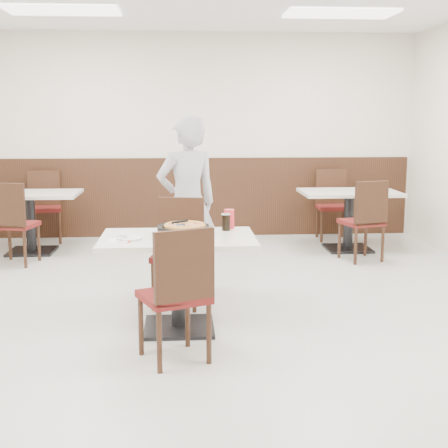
{
  "coord_description": "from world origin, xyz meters",
  "views": [
    {
      "loc": [
        -0.26,
        -5.21,
        1.68
      ],
      "look_at": [
        0.08,
        -0.3,
        0.82
      ],
      "focal_mm": 50.0,
      "sensor_mm": 36.0,
      "label": 1
    }
  ],
  "objects": [
    {
      "name": "napkin",
      "position": [
        -0.73,
        -0.58,
        0.75
      ],
      "size": [
        0.17,
        0.17,
        0.0
      ],
      "primitive_type": "cube",
      "rotation": [
        0.0,
        0.0,
        0.0
      ],
      "color": "white",
      "rests_on": "main_table"
    },
    {
      "name": "chair_far",
      "position": [
        -0.3,
        0.19,
        0.47
      ],
      "size": [
        0.49,
        0.49,
        0.95
      ],
      "primitive_type": null,
      "rotation": [
        0.0,
        0.0,
        2.95
      ],
      "color": "black",
      "rests_on": "floor"
    },
    {
      "name": "bg_table_left",
      "position": [
        -2.13,
        2.52,
        0.38
      ],
      "size": [
        1.27,
        0.9,
        0.75
      ],
      "primitive_type": null,
      "rotation": [
        0.0,
        0.0,
        0.09
      ],
      "color": "silver",
      "rests_on": "floor"
    },
    {
      "name": "red_cup",
      "position": [
        0.13,
        -0.11,
        0.83
      ],
      "size": [
        0.1,
        0.1,
        0.16
      ],
      "primitive_type": "cylinder",
      "rotation": [
        0.0,
        0.0,
        -0.14
      ],
      "color": "red",
      "rests_on": "main_table"
    },
    {
      "name": "wainscot_back",
      "position": [
        0.0,
        3.48,
        0.55
      ],
      "size": [
        5.9,
        0.03,
        1.1
      ],
      "primitive_type": "cube",
      "color": "black",
      "rests_on": "floor"
    },
    {
      "name": "diner_person",
      "position": [
        -0.21,
        0.76,
        0.84
      ],
      "size": [
        0.72,
        0.61,
        1.69
      ],
      "primitive_type": "imported",
      "rotation": [
        0.0,
        0.0,
        3.53
      ],
      "color": "#B9BABF",
      "rests_on": "floor"
    },
    {
      "name": "side_plate",
      "position": [
        -0.66,
        -0.53,
        0.76
      ],
      "size": [
        0.22,
        0.22,
        0.01
      ],
      "primitive_type": "cylinder",
      "rotation": [
        0.0,
        0.0,
        -0.14
      ],
      "color": "white",
      "rests_on": "napkin"
    },
    {
      "name": "bg_chair_left_near",
      "position": [
        -2.15,
        1.91,
        0.47
      ],
      "size": [
        0.5,
        0.5,
        0.95
      ],
      "primitive_type": null,
      "rotation": [
        0.0,
        0.0,
        -0.21
      ],
      "color": "black",
      "rests_on": "floor"
    },
    {
      "name": "pizza_pan",
      "position": [
        -0.25,
        -0.45,
        0.79
      ],
      "size": [
        0.37,
        0.37,
        0.01
      ],
      "primitive_type": "cylinder",
      "rotation": [
        0.0,
        0.0,
        -0.14
      ],
      "color": "black",
      "rests_on": "trivet"
    },
    {
      "name": "fluo_panel_d",
      "position": [
        1.5,
        1.8,
        2.78
      ],
      "size": [
        1.2,
        0.6,
        0.02
      ],
      "primitive_type": "cube",
      "color": "white",
      "rests_on": "ceiling"
    },
    {
      "name": "fluo_panel_c",
      "position": [
        -1.5,
        1.8,
        2.78
      ],
      "size": [
        1.2,
        0.6,
        0.02
      ],
      "primitive_type": "cube",
      "color": "white",
      "rests_on": "ceiling"
    },
    {
      "name": "floor",
      "position": [
        0.0,
        0.0,
        0.0
      ],
      "size": [
        7.0,
        7.0,
        0.0
      ],
      "primitive_type": "plane",
      "color": "#ADAEA8",
      "rests_on": "ground"
    },
    {
      "name": "main_table",
      "position": [
        -0.29,
        -0.44,
        0.38
      ],
      "size": [
        1.3,
        0.96,
        0.75
      ],
      "primitive_type": null,
      "rotation": [
        0.0,
        0.0,
        -0.14
      ],
      "color": "silver",
      "rests_on": "floor"
    },
    {
      "name": "bg_chair_right_far",
      "position": [
        1.8,
        3.06,
        0.47
      ],
      "size": [
        0.44,
        0.44,
        0.95
      ],
      "primitive_type": null,
      "rotation": [
        0.0,
        0.0,
        3.09
      ],
      "color": "black",
      "rests_on": "floor"
    },
    {
      "name": "cola_glass",
      "position": [
        0.1,
        -0.2,
        0.81
      ],
      "size": [
        0.08,
        0.08,
        0.13
      ],
      "primitive_type": "cylinder",
      "rotation": [
        0.0,
        0.0,
        -0.14
      ],
      "color": "black",
      "rests_on": "main_table"
    },
    {
      "name": "fork",
      "position": [
        -0.71,
        -0.57,
        0.77
      ],
      "size": [
        0.07,
        0.17,
        0.0
      ],
      "primitive_type": "cube",
      "rotation": [
        0.0,
        0.0,
        -0.35
      ],
      "color": "silver",
      "rests_on": "side_plate"
    },
    {
      "name": "bg_table_right",
      "position": [
        1.84,
        2.41,
        0.38
      ],
      "size": [
        1.28,
        0.93,
        0.75
      ],
      "primitive_type": null,
      "rotation": [
        0.0,
        0.0,
        -0.12
      ],
      "color": "silver",
      "rests_on": "floor"
    },
    {
      "name": "chair_near",
      "position": [
        -0.32,
        -1.07,
        0.47
      ],
      "size": [
        0.55,
        0.55,
        0.95
      ],
      "primitive_type": null,
      "rotation": [
        0.0,
        0.0,
        0.4
      ],
      "color": "black",
      "rests_on": "floor"
    },
    {
      "name": "wall_back",
      "position": [
        0.0,
        3.5,
        1.4
      ],
      "size": [
        6.0,
        0.04,
        2.8
      ],
      "primitive_type": "cube",
      "color": "beige",
      "rests_on": "floor"
    },
    {
      "name": "wall_front",
      "position": [
        0.0,
        -3.5,
        1.4
      ],
      "size": [
        6.0,
        0.04,
        2.8
      ],
      "primitive_type": "cube",
      "color": "beige",
      "rests_on": "floor"
    },
    {
      "name": "bg_chair_left_far",
      "position": [
        -2.09,
        3.17,
        0.47
      ],
      "size": [
        0.5,
        0.5,
        0.95
      ],
      "primitive_type": null,
      "rotation": [
        0.0,
        0.0,
        3.34
      ],
      "color": "black",
      "rests_on": "floor"
    },
    {
      "name": "bg_chair_right_near",
      "position": [
        1.83,
        1.83,
        0.47
      ],
      "size": [
        0.52,
        0.52,
        0.95
      ],
      "primitive_type": null,
      "rotation": [
        0.0,
        0.0,
        0.28
      ],
      "color": "black",
      "rests_on": "floor"
    },
    {
      "name": "pizza_server",
      "position": [
        -0.27,
        -0.45,
        0.84
      ],
      "size": [
        0.07,
        0.09,
        0.0
      ],
      "primitive_type": "cube",
      "rotation": [
        0.0,
        0.0,
        0.03
      ],
      "color": "silver",
      "rests_on": "pizza"
    },
    {
      "name": "pizza",
      "position": [
        -0.24,
        -0.41,
        0.81
      ],
      "size": [
        0.35,
        0.35,
        0.02
      ],
      "primitive_type": "cylinder",
      "rotation": [
        0.0,
        0.0,
        -0.14
      ],
      "color": "#CA873B",
      "rests_on": "pizza_pan"
    },
    {
      "name": "trivet",
      "position": [
        -0.24,
        -0.39,
        0.77
      ],
      "size": [
        0.12,
        0.12,
        0.04
      ],
      "primitive_type": "cylinder",
      "rotation": [
        0.0,
        0.0,
        -0.14
      ],
      "color": "black",
      "rests_on": "main_table"
    }
  ]
}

